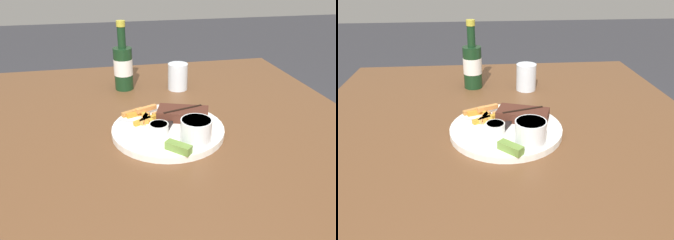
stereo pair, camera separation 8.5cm
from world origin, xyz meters
The scene contains 11 objects.
dining_table centered at (0.00, 0.00, 0.67)m, with size 1.12×1.24×0.74m.
dinner_plate centered at (0.00, 0.00, 0.75)m, with size 0.29×0.29×0.02m.
steak_portion centered at (0.05, 0.04, 0.78)m, with size 0.15×0.11×0.03m.
fries_pile centered at (-0.05, 0.06, 0.77)m, with size 0.14×0.12×0.02m.
coleslaw_cup centered at (0.05, -0.09, 0.79)m, with size 0.08×0.08×0.06m.
dipping_sauce_cup centered at (-0.03, -0.03, 0.78)m, with size 0.05×0.05×0.03m.
pickle_spear centered at (0.00, -0.12, 0.77)m, with size 0.06×0.06×0.02m.
fork_utensil centered at (-0.07, 0.03, 0.76)m, with size 0.13×0.07×0.00m.
knife_utensil centered at (0.01, 0.03, 0.77)m, with size 0.09×0.15×0.01m.
beer_bottle centered at (-0.09, 0.35, 0.83)m, with size 0.06×0.06×0.23m.
drinking_glass centered at (0.10, 0.31, 0.79)m, with size 0.07×0.07×0.09m.
Camera 1 is at (-0.15, -0.74, 1.16)m, focal length 35.00 mm.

